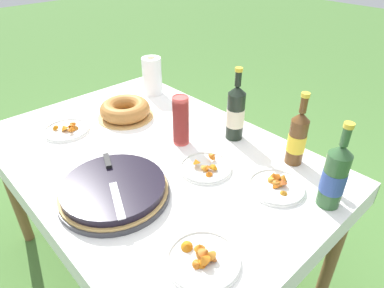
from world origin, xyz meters
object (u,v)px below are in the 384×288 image
object	(u,v)px
snack_plate_left	(67,130)
paper_towel_roll	(152,76)
snack_plate_far	(277,186)
serving_knife	(112,178)
cider_bottle_amber	(297,138)
snack_plate_right	(206,167)
bundt_cake	(125,110)
juice_bottle_red	(236,113)
cider_bottle_green	(335,176)
berry_tart	(114,190)
snack_plate_near	(203,258)
cup_stack	(181,121)

from	to	relation	value
snack_plate_left	paper_towel_roll	xyz separation A→B (m)	(-0.07, 0.58, 0.10)
paper_towel_roll	snack_plate_far	bearing A→B (deg)	-10.43
serving_knife	snack_plate_left	bearing A→B (deg)	-164.37
cider_bottle_amber	snack_plate_right	distance (m)	0.39
bundt_cake	snack_plate_right	bearing A→B (deg)	-1.29
snack_plate_left	paper_towel_roll	world-z (taller)	paper_towel_roll
juice_bottle_red	cider_bottle_green	bearing A→B (deg)	-10.42
berry_tart	cider_bottle_green	world-z (taller)	cider_bottle_green
berry_tart	serving_knife	bearing A→B (deg)	156.83
bundt_cake	snack_plate_near	distance (m)	0.98
snack_plate_right	snack_plate_left	bearing A→B (deg)	-157.31
snack_plate_right	snack_plate_far	world-z (taller)	snack_plate_right
bundt_cake	snack_plate_far	world-z (taller)	bundt_cake
cider_bottle_green	snack_plate_right	size ratio (longest dim) A/B	1.52
snack_plate_right	snack_plate_near	bearing A→B (deg)	-45.87
cup_stack	juice_bottle_red	size ratio (longest dim) A/B	0.67
cider_bottle_green	snack_plate_far	distance (m)	0.22
berry_tart	juice_bottle_red	size ratio (longest dim) A/B	1.20
cup_stack	juice_bottle_red	xyz separation A→B (m)	(0.13, 0.21, 0.02)
paper_towel_roll	cider_bottle_amber	bearing A→B (deg)	0.51
bundt_cake	juice_bottle_red	size ratio (longest dim) A/B	0.84
cup_stack	juice_bottle_red	world-z (taller)	juice_bottle_red
bundt_cake	cup_stack	distance (m)	0.39
serving_knife	bundt_cake	bearing A→B (deg)	165.21
snack_plate_far	cup_stack	bearing A→B (deg)	-174.03
snack_plate_right	cup_stack	bearing A→B (deg)	164.66
snack_plate_far	paper_towel_roll	distance (m)	1.03
serving_knife	snack_plate_near	world-z (taller)	serving_knife
snack_plate_left	bundt_cake	bearing A→B (deg)	77.62
cup_stack	snack_plate_far	xyz separation A→B (m)	(0.49, 0.05, -0.10)
serving_knife	juice_bottle_red	bearing A→B (deg)	108.60
snack_plate_left	snack_plate_right	xyz separation A→B (m)	(0.67, 0.28, -0.00)
berry_tart	cup_stack	size ratio (longest dim) A/B	1.79
juice_bottle_red	cup_stack	bearing A→B (deg)	-122.27
bundt_cake	snack_plate_near	bearing A→B (deg)	-20.27
serving_knife	juice_bottle_red	size ratio (longest dim) A/B	1.04
snack_plate_right	paper_towel_roll	bearing A→B (deg)	158.17
cider_bottle_green	snack_plate_left	size ratio (longest dim) A/B	1.51
bundt_cake	snack_plate_near	xyz separation A→B (m)	(0.92, -0.34, -0.03)
cup_stack	paper_towel_roll	distance (m)	0.57
cup_stack	cider_bottle_amber	distance (m)	0.50
serving_knife	paper_towel_roll	size ratio (longest dim) A/B	1.63
cider_bottle_amber	snack_plate_far	bearing A→B (deg)	-74.33
cup_stack	cider_bottle_green	size ratio (longest dim) A/B	0.69
cider_bottle_amber	snack_plate_near	world-z (taller)	cider_bottle_amber
cider_bottle_amber	snack_plate_right	size ratio (longest dim) A/B	1.45
cider_bottle_green	paper_towel_roll	distance (m)	1.19
cider_bottle_green	juice_bottle_red	xyz separation A→B (m)	(-0.53, 0.10, 0.01)
snack_plate_right	paper_towel_roll	xyz separation A→B (m)	(-0.74, 0.30, 0.10)
bundt_cake	snack_plate_far	xyz separation A→B (m)	(0.87, 0.10, -0.03)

